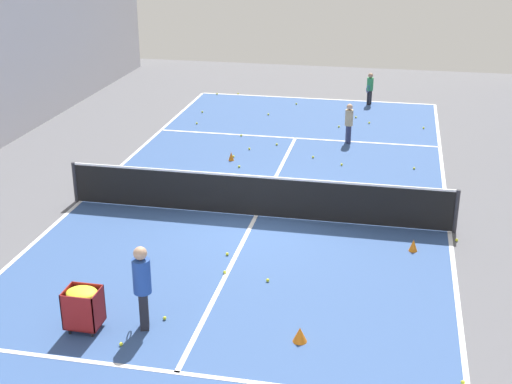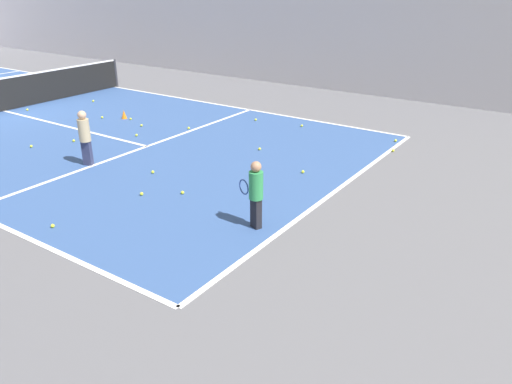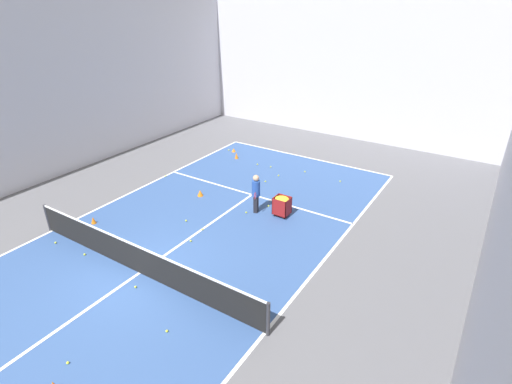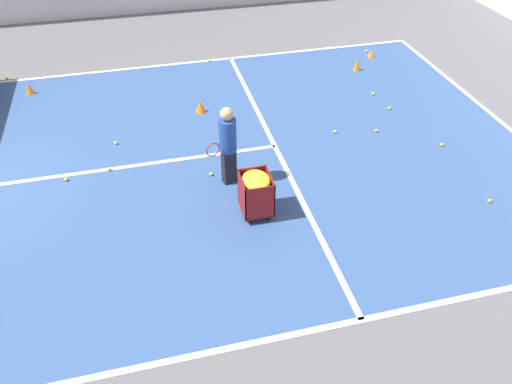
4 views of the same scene
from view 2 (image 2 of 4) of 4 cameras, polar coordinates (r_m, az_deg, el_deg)
name	(u,v)px [view 2 (image 2 of 4)]	position (r m, az deg, el deg)	size (l,w,h in m)	color
ground_plane	(5,111)	(18.48, -26.77, 8.25)	(36.48, 36.48, 0.00)	#5B5B60
court_playing_area	(5,111)	(18.48, -26.77, 8.25)	(9.32, 23.78, 0.00)	#335189
line_baseline_near	(333,193)	(10.31, 8.85, -0.06)	(9.32, 0.10, 0.00)	white
line_sideline_right	(115,87)	(21.06, -15.78, 11.48)	(0.10, 23.78, 0.00)	white
line_service_near	(147,146)	(13.31, -12.35, 5.12)	(9.32, 0.10, 0.00)	white
line_centre_service	(5,111)	(18.48, -26.77, 8.26)	(0.10, 13.08, 0.00)	white
tennis_net	(1,94)	(18.37, -27.09, 9.90)	(9.62, 0.10, 1.07)	#2D2D33
player_near_baseline	(256,190)	(8.52, -0.05, 0.19)	(0.32, 0.60, 1.23)	black
child_midcourt	(85,134)	(12.13, -19.00, 6.24)	(0.33, 0.33, 1.29)	#2D3351
training_cone_4	(124,114)	(16.14, -14.85, 8.57)	(0.17, 0.17, 0.27)	orange
tennis_ball_1	(31,146)	(14.15, -24.30, 4.79)	(0.07, 0.07, 0.07)	yellow
tennis_ball_2	(93,101)	(18.69, -18.11, 9.86)	(0.07, 0.07, 0.07)	yellow
tennis_ball_4	(302,126)	(14.81, 5.26, 7.56)	(0.07, 0.07, 0.07)	yellow
tennis_ball_6	(136,135)	(14.23, -13.50, 6.34)	(0.07, 0.07, 0.07)	yellow
tennis_ball_7	(142,194)	(10.31, -12.94, -0.20)	(0.07, 0.07, 0.07)	yellow
tennis_ball_8	(74,141)	(14.22, -20.12, 5.53)	(0.07, 0.07, 0.07)	yellow
tennis_ball_10	(189,128)	(14.64, -7.70, 7.25)	(0.07, 0.07, 0.07)	yellow
tennis_ball_12	(256,120)	(15.39, -0.04, 8.27)	(0.07, 0.07, 0.07)	yellow
tennis_ball_18	(153,172)	(11.42, -11.71, 2.26)	(0.07, 0.07, 0.07)	yellow
tennis_ball_19	(182,192)	(10.22, -8.40, -0.05)	(0.07, 0.07, 0.07)	yellow
tennis_ball_20	(131,119)	(15.95, -14.14, 8.11)	(0.07, 0.07, 0.07)	yellow
tennis_ball_21	(303,172)	(11.24, 5.38, 2.33)	(0.07, 0.07, 0.07)	yellow
tennis_ball_22	(27,110)	(18.21, -24.68, 8.54)	(0.07, 0.07, 0.07)	yellow
tennis_ball_23	(393,150)	(13.06, 15.39, 4.60)	(0.07, 0.07, 0.07)	yellow
tennis_ball_24	(396,141)	(13.88, 15.67, 5.68)	(0.07, 0.07, 0.07)	yellow
tennis_ball_31	(141,125)	(15.17, -12.96, 7.44)	(0.07, 0.07, 0.07)	yellow
tennis_ball_32	(102,117)	(16.37, -17.18, 8.16)	(0.07, 0.07, 0.07)	yellow
tennis_ball_33	(260,149)	(12.71, 0.41, 4.95)	(0.07, 0.07, 0.07)	yellow
tennis_ball_34	(53,226)	(9.49, -22.22, -3.60)	(0.07, 0.07, 0.07)	yellow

